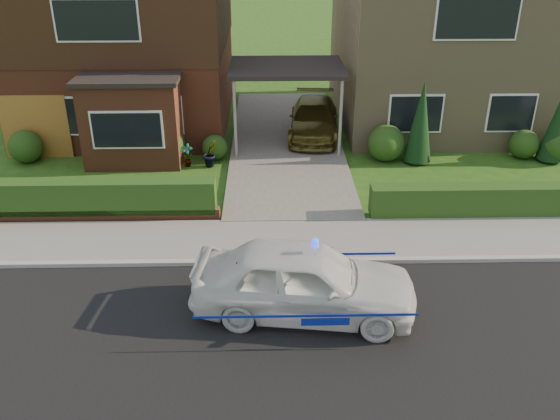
{
  "coord_description": "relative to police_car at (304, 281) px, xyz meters",
  "views": [
    {
      "loc": [
        -0.67,
        -8.69,
        7.38
      ],
      "look_at": [
        -0.39,
        3.5,
        1.19
      ],
      "focal_mm": 38.0,
      "sensor_mm": 36.0,
      "label": 1
    }
  ],
  "objects": [
    {
      "name": "ground",
      "position": [
        -0.04,
        -1.2,
        -0.76
      ],
      "size": [
        120.0,
        120.0,
        0.0
      ],
      "primitive_type": "plane",
      "color": "#284B14",
      "rests_on": "ground"
    },
    {
      "name": "road",
      "position": [
        -0.04,
        -1.2,
        -0.76
      ],
      "size": [
        60.0,
        6.0,
        0.02
      ],
      "primitive_type": "cube",
      "color": "black",
      "rests_on": "ground"
    },
    {
      "name": "kerb",
      "position": [
        -0.04,
        1.85,
        -0.7
      ],
      "size": [
        60.0,
        0.16,
        0.12
      ],
      "primitive_type": "cube",
      "color": "#9E9993",
      "rests_on": "ground"
    },
    {
      "name": "sidewalk",
      "position": [
        -0.04,
        2.9,
        -0.71
      ],
      "size": [
        60.0,
        2.0,
        0.1
      ],
      "primitive_type": "cube",
      "color": "slate",
      "rests_on": "ground"
    },
    {
      "name": "driveway",
      "position": [
        -0.04,
        9.8,
        -0.7
      ],
      "size": [
        3.8,
        12.0,
        0.12
      ],
      "primitive_type": "cube",
      "color": "#666059",
      "rests_on": "ground"
    },
    {
      "name": "house_left",
      "position": [
        -5.82,
        12.7,
        3.05
      ],
      "size": [
        7.5,
        9.53,
        7.25
      ],
      "color": "brown",
      "rests_on": "ground"
    },
    {
      "name": "house_right",
      "position": [
        5.76,
        12.79,
        2.9
      ],
      "size": [
        7.5,
        8.06,
        7.25
      ],
      "color": "#9B855F",
      "rests_on": "ground"
    },
    {
      "name": "carport_link",
      "position": [
        -0.04,
        9.75,
        1.89
      ],
      "size": [
        3.8,
        3.0,
        2.77
      ],
      "color": "black",
      "rests_on": "ground"
    },
    {
      "name": "garage_door",
      "position": [
        -8.28,
        8.76,
        0.29
      ],
      "size": [
        2.2,
        0.1,
        2.1
      ],
      "primitive_type": "cube",
      "color": "#945B20",
      "rests_on": "ground"
    },
    {
      "name": "dwarf_wall",
      "position": [
        -5.84,
        4.1,
        -0.58
      ],
      "size": [
        7.7,
        0.25,
        0.36
      ],
      "primitive_type": "cube",
      "color": "brown",
      "rests_on": "ground"
    },
    {
      "name": "hedge_left",
      "position": [
        -5.84,
        4.25,
        -0.76
      ],
      "size": [
        7.5,
        0.55,
        0.9
      ],
      "primitive_type": "cube",
      "color": "#1D3E13",
      "rests_on": "ground"
    },
    {
      "name": "hedge_right",
      "position": [
        5.76,
        4.15,
        -0.76
      ],
      "size": [
        7.5,
        0.55,
        0.8
      ],
      "primitive_type": "cube",
      "color": "#1D3E13",
      "rests_on": "ground"
    },
    {
      "name": "shrub_left_far",
      "position": [
        -8.54,
        8.3,
        -0.22
      ],
      "size": [
        1.08,
        1.08,
        1.08
      ],
      "primitive_type": "sphere",
      "color": "#1D3E13",
      "rests_on": "ground"
    },
    {
      "name": "shrub_left_mid",
      "position": [
        -4.04,
        8.1,
        -0.1
      ],
      "size": [
        1.32,
        1.32,
        1.32
      ],
      "primitive_type": "sphere",
      "color": "#1D3E13",
      "rests_on": "ground"
    },
    {
      "name": "shrub_left_near",
      "position": [
        -2.44,
        8.4,
        -0.34
      ],
      "size": [
        0.84,
        0.84,
        0.84
      ],
      "primitive_type": "sphere",
      "color": "#1D3E13",
      "rests_on": "ground"
    },
    {
      "name": "shrub_right_near",
      "position": [
        3.16,
        8.2,
        -0.16
      ],
      "size": [
        1.2,
        1.2,
        1.2
      ],
      "primitive_type": "sphere",
      "color": "#1D3E13",
      "rests_on": "ground"
    },
    {
      "name": "shrub_right_mid",
      "position": [
        7.76,
        8.3,
        -0.28
      ],
      "size": [
        0.96,
        0.96,
        0.96
      ],
      "primitive_type": "sphere",
      "color": "#1D3E13",
      "rests_on": "ground"
    },
    {
      "name": "shrub_right_far",
      "position": [
        8.76,
        8.0,
        -0.22
      ],
      "size": [
        1.08,
        1.08,
        1.08
      ],
      "primitive_type": "sphere",
      "color": "#1D3E13",
      "rests_on": "ground"
    },
    {
      "name": "conifer_a",
      "position": [
        4.16,
        8.0,
        0.54
      ],
      "size": [
        0.9,
        0.9,
        2.6
      ],
      "primitive_type": "cone",
      "color": "black",
      "rests_on": "ground"
    },
    {
      "name": "conifer_b",
      "position": [
        8.56,
        8.0,
        0.34
      ],
      "size": [
        0.9,
        0.9,
        2.2
      ],
      "primitive_type": "cone",
      "color": "black",
      "rests_on": "ground"
    },
    {
      "name": "police_car",
      "position": [
        0.0,
        0.0,
        0.0
      ],
      "size": [
        4.12,
        4.67,
        1.69
      ],
      "rotation": [
        0.0,
        0.0,
        1.44
      ],
      "color": "silver",
      "rests_on": "ground"
    },
    {
      "name": "driveway_car",
      "position": [
        0.96,
        10.41,
        -0.04
      ],
      "size": [
        2.07,
        4.29,
        1.2
      ],
      "primitive_type": "imported",
      "rotation": [
        0.0,
        0.0,
        -0.1
      ],
      "color": "brown",
      "rests_on": "driveway"
    },
    {
      "name": "potted_plant_a",
      "position": [
        -3.27,
        7.8,
        -0.39
      ],
      "size": [
        0.44,
        0.34,
        0.74
      ],
      "primitive_type": "imported",
      "rotation": [
        0.0,
        0.0,
        -0.21
      ],
      "color": "gray",
      "rests_on": "ground"
    },
    {
      "name": "potted_plant_b",
      "position": [
        -2.54,
        7.8,
        -0.33
      ],
      "size": [
        0.6,
        0.57,
        0.86
      ],
      "primitive_type": "imported",
      "rotation": [
        0.0,
        0.0,
        1.05
      ],
      "color": "gray",
      "rests_on": "ground"
    },
    {
      "name": "potted_plant_c",
      "position": [
        -5.41,
        4.8,
        -0.34
      ],
      "size": [
        0.49,
        0.49,
        0.85
      ],
      "primitive_type": "imported",
      "rotation": [
        0.0,
        0.0,
        1.61
      ],
      "color": "gray",
      "rests_on": "ground"
    }
  ]
}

